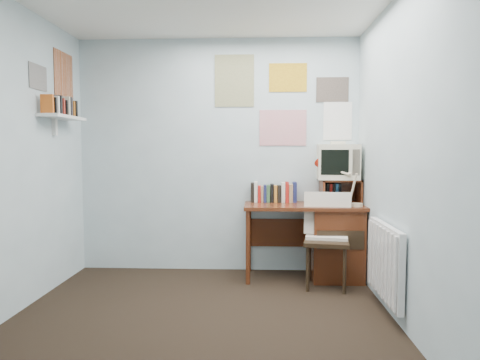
% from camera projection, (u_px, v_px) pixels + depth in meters
% --- Properties ---
extents(ground, '(3.50, 3.50, 0.00)m').
position_uv_depth(ground, '(195.00, 339.00, 2.97)').
color(ground, black).
rests_on(ground, ground).
extents(back_wall, '(3.00, 0.02, 2.50)m').
position_uv_depth(back_wall, '(218.00, 156.00, 4.62)').
color(back_wall, silver).
rests_on(back_wall, ground).
extents(right_wall, '(0.02, 3.50, 2.50)m').
position_uv_depth(right_wall, '(419.00, 160.00, 2.82)').
color(right_wall, silver).
rests_on(right_wall, ground).
extents(desk, '(1.20, 0.55, 0.76)m').
position_uv_depth(desk, '(330.00, 239.00, 4.36)').
color(desk, '#582814').
rests_on(desk, ground).
extents(desk_chair, '(0.52, 0.50, 0.88)m').
position_uv_depth(desk_chair, '(327.00, 242.00, 4.06)').
color(desk_chair, black).
rests_on(desk_chair, ground).
extents(desk_lamp, '(0.34, 0.31, 0.42)m').
position_uv_depth(desk_lamp, '(357.00, 185.00, 4.17)').
color(desk_lamp, '#B11E0B').
rests_on(desk_lamp, desk).
extents(tv_riser, '(0.40, 0.30, 0.25)m').
position_uv_depth(tv_riser, '(340.00, 191.00, 4.44)').
color(tv_riser, '#582814').
rests_on(tv_riser, desk).
extents(crt_tv, '(0.44, 0.41, 0.39)m').
position_uv_depth(crt_tv, '(338.00, 160.00, 4.43)').
color(crt_tv, beige).
rests_on(crt_tv, tv_riser).
extents(book_row, '(0.60, 0.14, 0.22)m').
position_uv_depth(book_row, '(279.00, 192.00, 4.53)').
color(book_row, '#582814').
rests_on(book_row, desk).
extents(radiator, '(0.09, 0.80, 0.60)m').
position_uv_depth(radiator, '(385.00, 262.00, 3.42)').
color(radiator, white).
rests_on(radiator, right_wall).
extents(wall_shelf, '(0.20, 0.62, 0.24)m').
position_uv_depth(wall_shelf, '(63.00, 117.00, 4.01)').
color(wall_shelf, white).
rests_on(wall_shelf, left_wall).
extents(posters_back, '(1.20, 0.01, 0.90)m').
position_uv_depth(posters_back, '(283.00, 99.00, 4.55)').
color(posters_back, white).
rests_on(posters_back, back_wall).
extents(posters_left, '(0.01, 0.70, 0.60)m').
position_uv_depth(posters_left, '(52.00, 76.00, 3.99)').
color(posters_left, white).
rests_on(posters_left, left_wall).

